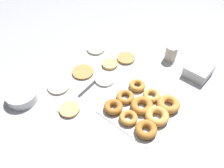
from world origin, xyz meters
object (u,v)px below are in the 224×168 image
at_px(donut_tray, 144,108).
at_px(paper_cup, 171,53).
at_px(batter_bowl, 22,96).
at_px(pancake_6, 105,79).
at_px(container_stack, 198,70).
at_px(pancake_0, 83,72).
at_px(pancake_2, 126,58).
at_px(pancake_4, 70,110).
at_px(pancake_5, 96,49).
at_px(spatula, 74,101).
at_px(pancake_3, 59,86).
at_px(pancake_1, 110,64).

distance_m(donut_tray, paper_cup, 0.43).
distance_m(batter_bowl, paper_cup, 0.85).
relative_size(pancake_6, container_stack, 0.78).
xyz_separation_m(pancake_0, paper_cup, (0.42, -0.30, 0.04)).
height_order(pancake_2, pancake_4, pancake_4).
height_order(pancake_4, pancake_5, pancake_4).
distance_m(container_stack, spatula, 0.69).
bearing_deg(donut_tray, pancake_3, 111.67).
bearing_deg(spatula, pancake_6, 170.59).
relative_size(donut_tray, spatula, 1.09).
bearing_deg(pancake_0, pancake_5, 23.87).
height_order(pancake_6, spatula, pancake_6).
bearing_deg(paper_cup, pancake_6, 155.84).
bearing_deg(pancake_3, pancake_2, -17.07).
distance_m(pancake_3, batter_bowl, 0.19).
bearing_deg(pancake_5, pancake_4, -151.56).
height_order(pancake_6, container_stack, container_stack).
bearing_deg(container_stack, pancake_4, 151.38).
height_order(pancake_0, batter_bowl, batter_bowl).
distance_m(pancake_0, pancake_4, 0.27).
bearing_deg(pancake_5, pancake_6, -126.27).
xyz_separation_m(pancake_3, spatula, (-0.01, -0.13, -0.00)).
xyz_separation_m(pancake_4, pancake_5, (0.42, 0.23, -0.00)).
distance_m(pancake_3, spatula, 0.13).
bearing_deg(pancake_5, pancake_1, -107.73).
bearing_deg(donut_tray, container_stack, -11.30).
bearing_deg(pancake_0, container_stack, -50.19).
height_order(pancake_0, paper_cup, paper_cup).
relative_size(pancake_3, container_stack, 0.84).
distance_m(pancake_2, paper_cup, 0.26).
xyz_separation_m(pancake_0, pancake_5, (0.20, 0.09, 0.00)).
bearing_deg(pancake_2, pancake_6, -173.81).
xyz_separation_m(pancake_2, container_stack, (0.16, -0.38, 0.02)).
bearing_deg(pancake_3, donut_tray, -68.33).
relative_size(pancake_6, batter_bowl, 0.69).
bearing_deg(pancake_0, batter_bowl, 164.70).
xyz_separation_m(pancake_0, spatula, (-0.17, -0.11, -0.00)).
relative_size(batter_bowl, container_stack, 1.13).
distance_m(pancake_0, batter_bowl, 0.34).
height_order(pancake_4, paper_cup, paper_cup).
distance_m(pancake_3, container_stack, 0.76).
xyz_separation_m(pancake_1, paper_cup, (0.27, -0.23, 0.04)).
distance_m(pancake_4, spatula, 0.06).
bearing_deg(pancake_6, pancake_3, 143.06).
bearing_deg(paper_cup, pancake_3, 151.12).
xyz_separation_m(pancake_2, batter_bowl, (-0.58, 0.20, 0.02)).
distance_m(pancake_2, pancake_3, 0.43).
bearing_deg(pancake_1, pancake_2, -19.44).
bearing_deg(container_stack, pancake_3, 138.29).
bearing_deg(pancake_4, paper_cup, -13.96).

